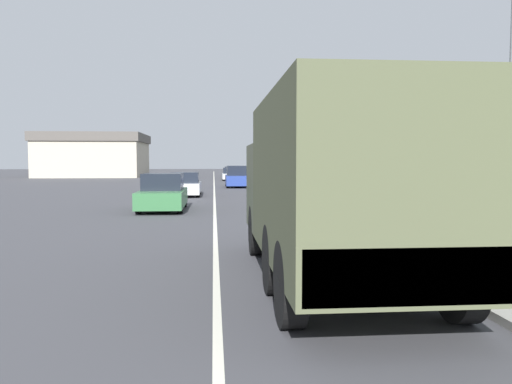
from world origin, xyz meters
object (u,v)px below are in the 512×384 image
military_truck (336,184)px  car_third_ahead (237,178)px  car_farthest_ahead (232,173)px  lamp_post (502,40)px  car_fourth_ahead (230,175)px  pickup_truck (443,197)px  car_nearest_ahead (163,194)px  car_second_ahead (185,185)px

military_truck → car_third_ahead: military_truck is taller
car_farthest_ahead → lamp_post: size_ratio=0.75×
military_truck → car_fourth_ahead: 45.14m
car_fourth_ahead → car_farthest_ahead: size_ratio=0.86×
military_truck → car_fourth_ahead: size_ratio=1.76×
pickup_truck → car_farthest_ahead: bearing=96.6°
car_nearest_ahead → pickup_truck: size_ratio=0.83×
military_truck → lamp_post: bearing=-13.4°
military_truck → car_fourth_ahead: (-0.26, 45.12, -1.08)m
car_third_ahead → car_farthest_ahead: size_ratio=0.89×
car_second_ahead → lamp_post: bearing=-74.5°
pickup_truck → car_third_ahead: bearing=103.3°
car_fourth_ahead → pickup_truck: 38.03m
car_second_ahead → pickup_truck: 17.21m
military_truck → car_nearest_ahead: military_truck is taller
car_farthest_ahead → pickup_truck: size_ratio=0.90×
car_third_ahead → car_second_ahead: bearing=-110.8°
car_second_ahead → car_third_ahead: car_third_ahead is taller
military_truck → car_nearest_ahead: size_ratio=1.65×
military_truck → pickup_truck: 9.34m
car_nearest_ahead → car_fourth_ahead: (3.95, 31.99, -0.08)m
military_truck → lamp_post: size_ratio=1.14×
car_nearest_ahead → car_farthest_ahead: bearing=83.8°
car_nearest_ahead → car_farthest_ahead: size_ratio=0.91×
car_farthest_ahead → car_nearest_ahead: bearing=-96.2°
car_third_ahead → lamp_post: size_ratio=0.67×
military_truck → car_second_ahead: (-3.79, 22.03, -1.05)m
car_second_ahead → lamp_post: size_ratio=0.72×
car_farthest_ahead → lamp_post: lamp_post is taller
car_third_ahead → car_fourth_ahead: (-0.06, 13.66, -0.14)m
military_truck → car_nearest_ahead: bearing=107.8°
military_truck → car_farthest_ahead: size_ratio=1.51×
military_truck → car_third_ahead: (-0.20, 31.46, -0.94)m
car_nearest_ahead → pickup_truck: pickup_truck is taller
pickup_truck → car_nearest_ahead: bearing=149.9°
car_farthest_ahead → car_fourth_ahead: bearing=-93.0°
military_truck → pickup_truck: size_ratio=1.37×
car_second_ahead → car_third_ahead: size_ratio=1.08×
car_farthest_ahead → lamp_post: (2.33, -54.01, 3.38)m
car_second_ahead → lamp_post: lamp_post is taller
military_truck → pickup_truck: military_truck is taller
car_nearest_ahead → lamp_post: 15.64m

